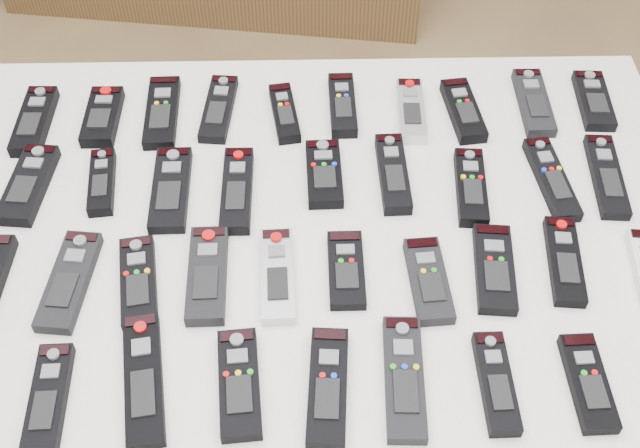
{
  "coord_description": "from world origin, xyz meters",
  "views": [
    {
      "loc": [
        0.12,
        -0.85,
        1.78
      ],
      "look_at": [
        0.14,
        -0.02,
        0.8
      ],
      "focal_mm": 45.0,
      "sensor_mm": 36.0,
      "label": 1
    }
  ],
  "objects_px": {
    "remote_2": "(162,112)",
    "remote_24": "(346,270)",
    "remote_14": "(324,174)",
    "remote_10": "(29,184)",
    "remote_9": "(594,100)",
    "remote_30": "(48,399)",
    "remote_23": "(278,275)",
    "remote_27": "(564,261)",
    "remote_1": "(102,117)",
    "remote_3": "(219,109)",
    "remote_32": "(239,384)",
    "remote_12": "(171,189)",
    "remote_17": "(551,179)",
    "remote_18": "(607,176)",
    "remote_34": "(404,378)",
    "remote_15": "(393,173)",
    "remote_31": "(144,379)",
    "remote_4": "(284,113)",
    "remote_22": "(207,275)",
    "remote_26": "(494,269)",
    "remote_8": "(534,102)",
    "remote_33": "(328,387)",
    "remote_6": "(411,111)",
    "remote_36": "(588,383)",
    "remote_25": "(428,280)",
    "remote_13": "(237,190)",
    "table": "(320,254)",
    "remote_21": "(138,282)",
    "remote_11": "(102,182)",
    "remote_20": "(69,281)",
    "remote_5": "(342,105)",
    "remote_0": "(34,121)",
    "remote_35": "(496,383)",
    "remote_16": "(471,187)",
    "remote_7": "(463,111)"
  },
  "relations": [
    {
      "from": "remote_2",
      "to": "remote_24",
      "type": "distance_m",
      "value": 0.49
    },
    {
      "from": "remote_14",
      "to": "remote_10",
      "type": "bearing_deg",
      "value": -179.74
    },
    {
      "from": "remote_9",
      "to": "remote_30",
      "type": "xyz_separation_m",
      "value": [
        -0.89,
        -0.59,
        0.0
      ]
    },
    {
      "from": "remote_23",
      "to": "remote_27",
      "type": "height_order",
      "value": "same"
    },
    {
      "from": "remote_24",
      "to": "remote_1",
      "type": "bearing_deg",
      "value": 140.13
    },
    {
      "from": "remote_3",
      "to": "remote_32",
      "type": "height_order",
      "value": "remote_32"
    },
    {
      "from": "remote_9",
      "to": "remote_12",
      "type": "bearing_deg",
      "value": -161.78
    },
    {
      "from": "remote_17",
      "to": "remote_18",
      "type": "relative_size",
      "value": 0.99
    },
    {
      "from": "remote_32",
      "to": "remote_34",
      "type": "height_order",
      "value": "remote_32"
    },
    {
      "from": "remote_18",
      "to": "remote_15",
      "type": "bearing_deg",
      "value": -177.89
    },
    {
      "from": "remote_12",
      "to": "remote_31",
      "type": "xyz_separation_m",
      "value": [
        -0.0,
        -0.36,
        0.0
      ]
    },
    {
      "from": "remote_23",
      "to": "remote_10",
      "type": "bearing_deg",
      "value": 152.71
    },
    {
      "from": "remote_4",
      "to": "remote_22",
      "type": "xyz_separation_m",
      "value": [
        -0.11,
        -0.36,
        0.0
      ]
    },
    {
      "from": "remote_26",
      "to": "remote_8",
      "type": "bearing_deg",
      "value": 75.77
    },
    {
      "from": "remote_24",
      "to": "remote_33",
      "type": "distance_m",
      "value": 0.2
    },
    {
      "from": "remote_2",
      "to": "remote_6",
      "type": "distance_m",
      "value": 0.46
    },
    {
      "from": "remote_30",
      "to": "remote_22",
      "type": "bearing_deg",
      "value": 43.65
    },
    {
      "from": "remote_34",
      "to": "remote_36",
      "type": "xyz_separation_m",
      "value": [
        0.25,
        -0.01,
        0.0
      ]
    },
    {
      "from": "remote_6",
      "to": "remote_30",
      "type": "height_order",
      "value": "remote_6"
    },
    {
      "from": "remote_1",
      "to": "remote_8",
      "type": "relative_size",
      "value": 0.84
    },
    {
      "from": "remote_32",
      "to": "remote_33",
      "type": "height_order",
      "value": "same"
    },
    {
      "from": "remote_6",
      "to": "remote_25",
      "type": "bearing_deg",
      "value": -89.52
    },
    {
      "from": "remote_1",
      "to": "remote_6",
      "type": "bearing_deg",
      "value": 1.13
    },
    {
      "from": "remote_34",
      "to": "remote_36",
      "type": "height_order",
      "value": "same"
    },
    {
      "from": "remote_26",
      "to": "remote_13",
      "type": "bearing_deg",
      "value": 162.25
    },
    {
      "from": "remote_26",
      "to": "remote_25",
      "type": "bearing_deg",
      "value": -163.56
    },
    {
      "from": "table",
      "to": "remote_23",
      "type": "relative_size",
      "value": 7.35
    },
    {
      "from": "remote_12",
      "to": "remote_14",
      "type": "distance_m",
      "value": 0.26
    },
    {
      "from": "remote_1",
      "to": "remote_21",
      "type": "bearing_deg",
      "value": -72.56
    },
    {
      "from": "remote_11",
      "to": "remote_15",
      "type": "relative_size",
      "value": 0.82
    },
    {
      "from": "remote_14",
      "to": "remote_17",
      "type": "bearing_deg",
      "value": -4.45
    },
    {
      "from": "remote_36",
      "to": "remote_13",
      "type": "bearing_deg",
      "value": 141.99
    },
    {
      "from": "remote_20",
      "to": "remote_32",
      "type": "bearing_deg",
      "value": -27.89
    },
    {
      "from": "remote_24",
      "to": "table",
      "type": "bearing_deg",
      "value": 114.36
    },
    {
      "from": "remote_18",
      "to": "remote_26",
      "type": "relative_size",
      "value": 1.14
    },
    {
      "from": "remote_5",
      "to": "remote_6",
      "type": "bearing_deg",
      "value": -9.49
    },
    {
      "from": "remote_12",
      "to": "remote_31",
      "type": "relative_size",
      "value": 0.88
    },
    {
      "from": "remote_15",
      "to": "remote_0",
      "type": "bearing_deg",
      "value": 165.68
    },
    {
      "from": "remote_25",
      "to": "remote_35",
      "type": "xyz_separation_m",
      "value": [
        0.07,
        -0.18,
        0.0
      ]
    },
    {
      "from": "remote_4",
      "to": "remote_8",
      "type": "height_order",
      "value": "remote_4"
    },
    {
      "from": "remote_0",
      "to": "remote_21",
      "type": "xyz_separation_m",
      "value": [
        0.23,
        -0.36,
        -0.0
      ]
    },
    {
      "from": "remote_8",
      "to": "remote_31",
      "type": "height_order",
      "value": "same"
    },
    {
      "from": "table",
      "to": "remote_13",
      "type": "bearing_deg",
      "value": 148.69
    },
    {
      "from": "remote_16",
      "to": "remote_27",
      "type": "xyz_separation_m",
      "value": [
        0.12,
        -0.16,
        -0.0
      ]
    },
    {
      "from": "remote_22",
      "to": "remote_23",
      "type": "bearing_deg",
      "value": -2.06
    },
    {
      "from": "remote_34",
      "to": "remote_24",
      "type": "bearing_deg",
      "value": 113.15
    },
    {
      "from": "remote_24",
      "to": "remote_35",
      "type": "bearing_deg",
      "value": -45.52
    },
    {
      "from": "remote_12",
      "to": "remote_7",
      "type": "bearing_deg",
      "value": 18.65
    },
    {
      "from": "remote_15",
      "to": "remote_30",
      "type": "height_order",
      "value": "remote_15"
    },
    {
      "from": "remote_4",
      "to": "remote_18",
      "type": "relative_size",
      "value": 0.78
    }
  ]
}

